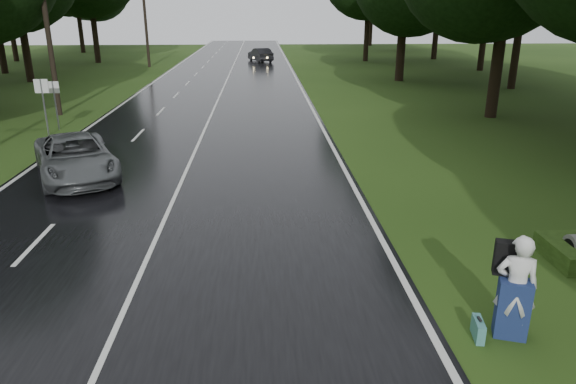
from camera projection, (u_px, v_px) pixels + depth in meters
name	position (u px, v px, depth m)	size (l,w,h in m)	color
ground	(138.00, 281.00, 11.46)	(160.00, 160.00, 0.00)	#2A4514
road	(213.00, 111.00, 30.29)	(12.00, 140.00, 0.04)	black
lane_center	(213.00, 111.00, 30.29)	(0.12, 140.00, 0.01)	silver
grey_car	(75.00, 157.00, 18.13)	(2.41, 5.22, 1.45)	#54585A
far_car	(260.00, 55.00, 58.10)	(1.56, 4.46, 1.47)	black
hitchhiker	(515.00, 290.00, 9.27)	(0.84, 0.80, 1.99)	silver
suitcase	(478.00, 329.00, 9.42)	(0.15, 0.51, 0.36)	teal
utility_pole_mid	(60.00, 115.00, 29.32)	(1.80, 0.28, 9.26)	black
utility_pole_far	(149.00, 67.00, 53.31)	(1.80, 0.28, 9.54)	black
road_sign_a	(49.00, 136.00, 24.53)	(0.63, 0.10, 2.62)	white
road_sign_b	(59.00, 129.00, 25.80)	(0.56, 0.10, 2.34)	white
tree_left_e	(31.00, 82.00, 42.62)	(9.78, 9.78, 15.27)	black
tree_left_f	(98.00, 63.00, 57.53)	(11.69, 11.69, 18.27)	black
tree_right_d	(490.00, 117.00, 28.74)	(9.46, 9.46, 14.78)	black
tree_right_e	(399.00, 81.00, 43.23)	(8.83, 8.83, 13.79)	black
tree_right_f	(365.00, 61.00, 59.38)	(10.69, 10.69, 16.70)	black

